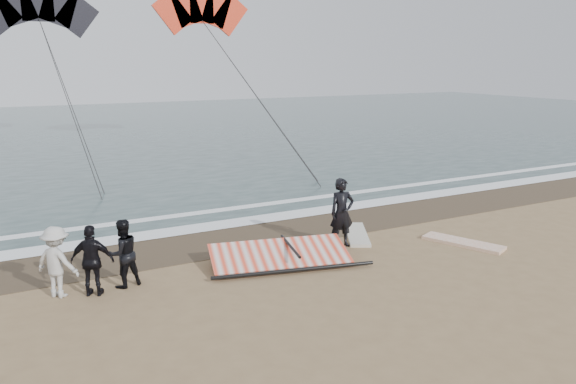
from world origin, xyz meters
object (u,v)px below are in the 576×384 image
sail_rig (275,256)px  man_main (342,213)px  board_cream (357,234)px  board_white (463,243)px

sail_rig → man_main: bearing=9.2°
board_cream → sail_rig: 3.33m
sail_rig → board_cream: bearing=16.3°
board_white → board_cream: bearing=114.3°
man_main → board_cream: (0.93, 0.57, -0.93)m
man_main → board_cream: 1.43m
man_main → board_cream: bearing=39.0°
man_main → board_cream: man_main is taller
board_white → sail_rig: sail_rig is taller
board_cream → sail_rig: sail_rig is taller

